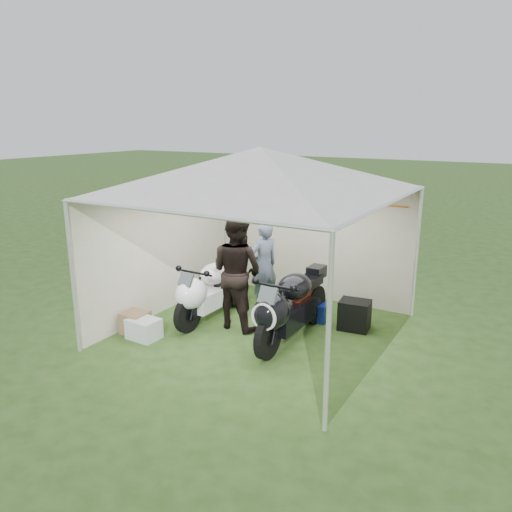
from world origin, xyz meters
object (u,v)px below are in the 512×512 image
object	(u,v)px
equipment_box	(354,315)
crate_0	(144,329)
paddock_stand	(316,312)
person_dark_jacket	(237,271)
canopy_tent	(261,175)
crate_1	(135,322)
person_blue_jacket	(264,265)
crate_2	(145,329)
motorcycle_white	(210,289)
motorcycle_black	(289,305)

from	to	relation	value
equipment_box	crate_0	distance (m)	3.46
equipment_box	crate_0	world-z (taller)	equipment_box
paddock_stand	person_dark_jacket	distance (m)	1.60
canopy_tent	crate_1	world-z (taller)	canopy_tent
canopy_tent	person_blue_jacket	bearing A→B (deg)	116.94
paddock_stand	crate_2	distance (m)	2.91
motorcycle_white	crate_0	xyz separation A→B (m)	(-0.47, -1.17, -0.40)
motorcycle_black	crate_1	bearing A→B (deg)	-157.47
crate_0	crate_2	xyz separation A→B (m)	(-0.08, 0.11, -0.07)
equipment_box	crate_2	bearing A→B (deg)	-145.64
canopy_tent	paddock_stand	size ratio (longest dim) A/B	13.29
canopy_tent	crate_0	world-z (taller)	canopy_tent
motorcycle_white	motorcycle_black	size ratio (longest dim) A/B	0.92
canopy_tent	motorcycle_black	size ratio (longest dim) A/B	2.53
person_dark_jacket	crate_1	xyz separation A→B (m)	(-1.31, -1.07, -0.80)
motorcycle_white	paddock_stand	xyz separation A→B (m)	(1.61, 0.89, -0.41)
paddock_stand	person_blue_jacket	xyz separation A→B (m)	(-1.11, 0.11, 0.66)
person_dark_jacket	crate_2	bearing A→B (deg)	51.14
canopy_tent	person_dark_jacket	distance (m)	1.66
crate_0	crate_1	world-z (taller)	crate_1
canopy_tent	motorcycle_black	distance (m)	2.05
motorcycle_black	crate_0	world-z (taller)	motorcycle_black
crate_0	equipment_box	bearing A→B (deg)	36.56
motorcycle_black	person_dark_jacket	world-z (taller)	person_dark_jacket
person_dark_jacket	paddock_stand	bearing A→B (deg)	-132.60
paddock_stand	equipment_box	world-z (taller)	equipment_box
person_dark_jacket	motorcycle_white	bearing A→B (deg)	7.19
equipment_box	crate_2	size ratio (longest dim) A/B	1.88
crate_0	canopy_tent	bearing A→B (deg)	39.15
person_blue_jacket	crate_0	distance (m)	2.47
person_dark_jacket	canopy_tent	bearing A→B (deg)	-170.64
equipment_box	crate_2	distance (m)	3.46
motorcycle_black	crate_1	distance (m)	2.57
paddock_stand	motorcycle_black	bearing A→B (deg)	-90.61
motorcycle_black	paddock_stand	xyz separation A→B (m)	(0.01, 1.02, -0.46)
motorcycle_white	equipment_box	distance (m)	2.50
canopy_tent	crate_2	bearing A→B (deg)	-144.88
equipment_box	person_blue_jacket	bearing A→B (deg)	176.31
crate_0	crate_2	world-z (taller)	crate_0
person_dark_jacket	equipment_box	distance (m)	2.09
motorcycle_black	crate_2	distance (m)	2.39
paddock_stand	crate_2	world-z (taller)	paddock_stand
canopy_tent	equipment_box	distance (m)	2.81
motorcycle_black	crate_0	distance (m)	2.36
crate_1	crate_2	world-z (taller)	crate_1
motorcycle_white	person_dark_jacket	xyz separation A→B (m)	(0.56, 0.00, 0.40)
paddock_stand	crate_1	size ratio (longest dim) A/B	1.10
paddock_stand	crate_2	size ratio (longest dim) A/B	1.61
person_dark_jacket	motorcycle_black	bearing A→B (deg)	-179.88
person_blue_jacket	crate_1	xyz separation A→B (m)	(-1.25, -2.07, -0.64)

